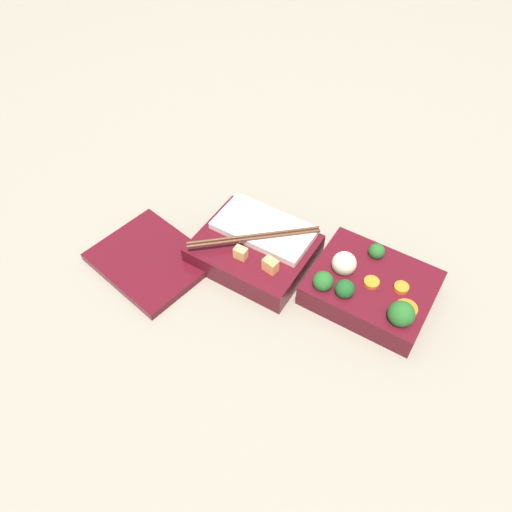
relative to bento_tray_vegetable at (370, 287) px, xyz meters
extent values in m
plane|color=gray|center=(0.09, 0.01, -0.03)|extent=(3.00, 3.00, 0.00)
cube|color=#510F19|center=(0.00, 0.00, 0.00)|extent=(0.19, 0.15, 0.04)
sphere|color=#236023|center=(0.02, -0.05, 0.02)|extent=(0.03, 0.03, 0.03)
sphere|color=#19511E|center=(0.03, 0.04, 0.02)|extent=(0.03, 0.03, 0.03)
sphere|color=#236023|center=(0.06, 0.05, 0.02)|extent=(0.03, 0.03, 0.03)
sphere|color=#236023|center=(-0.06, 0.04, 0.03)|extent=(0.04, 0.04, 0.04)
cylinder|color=orange|center=(-0.06, 0.02, 0.02)|extent=(0.04, 0.04, 0.01)
cylinder|color=orange|center=(-0.04, -0.01, 0.02)|extent=(0.03, 0.03, 0.01)
cylinder|color=orange|center=(0.00, 0.01, 0.02)|extent=(0.03, 0.03, 0.01)
sphere|color=beige|center=(0.05, 0.00, 0.03)|extent=(0.04, 0.04, 0.04)
cube|color=#510F19|center=(0.20, 0.03, 0.00)|extent=(0.19, 0.15, 0.04)
cube|color=white|center=(0.20, 0.00, 0.02)|extent=(0.17, 0.09, 0.01)
cube|color=#F4A356|center=(0.15, 0.06, 0.03)|extent=(0.03, 0.02, 0.02)
cube|color=#EAB266|center=(0.20, 0.07, 0.03)|extent=(0.02, 0.02, 0.02)
cylinder|color=#56331E|center=(0.20, 0.03, 0.03)|extent=(0.17, 0.15, 0.01)
cylinder|color=#56331E|center=(0.20, 0.03, 0.03)|extent=(0.17, 0.15, 0.01)
cube|color=#510F19|center=(0.34, 0.13, -0.02)|extent=(0.21, 0.18, 0.01)
camera|label=1|loc=(-0.09, 0.50, 0.63)|focal=35.00mm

